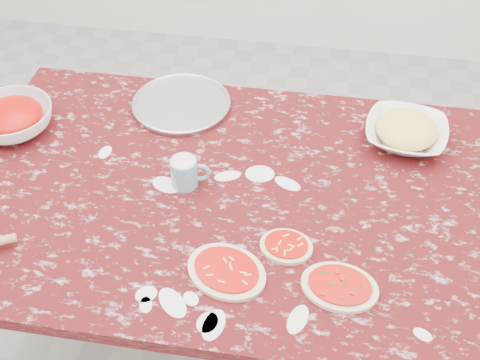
% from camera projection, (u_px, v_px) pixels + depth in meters
% --- Properties ---
extents(ground, '(4.00, 4.00, 0.00)m').
position_uv_depth(ground, '(240.00, 336.00, 2.25)').
color(ground, gray).
extents(worktable, '(1.60, 1.00, 0.75)m').
position_uv_depth(worktable, '(240.00, 213.00, 1.78)').
color(worktable, '#400C0F').
rests_on(worktable, ground).
extents(pizza_tray, '(0.41, 0.41, 0.01)m').
position_uv_depth(pizza_tray, '(181.00, 104.00, 2.00)').
color(pizza_tray, '#B2B2B7').
rests_on(pizza_tray, worktable).
extents(sauce_bowl, '(0.29, 0.29, 0.08)m').
position_uv_depth(sauce_bowl, '(12.00, 119.00, 1.89)').
color(sauce_bowl, white).
rests_on(sauce_bowl, worktable).
extents(cheese_bowl, '(0.28, 0.28, 0.06)m').
position_uv_depth(cheese_bowl, '(406.00, 134.00, 1.86)').
color(cheese_bowl, white).
rests_on(cheese_bowl, worktable).
extents(flour_mug, '(0.11, 0.08, 0.09)m').
position_uv_depth(flour_mug, '(185.00, 172.00, 1.72)').
color(flour_mug, '#70A1BB').
rests_on(flour_mug, worktable).
extents(pizza_left, '(0.25, 0.23, 0.02)m').
position_uv_depth(pizza_left, '(226.00, 271.00, 1.52)').
color(pizza_left, beige).
rests_on(pizza_left, worktable).
extents(pizza_mid, '(0.15, 0.13, 0.02)m').
position_uv_depth(pizza_mid, '(286.00, 246.00, 1.57)').
color(pizza_mid, beige).
rests_on(pizza_mid, worktable).
extents(pizza_right, '(0.21, 0.17, 0.02)m').
position_uv_depth(pizza_right, '(340.00, 287.00, 1.48)').
color(pizza_right, beige).
rests_on(pizza_right, worktable).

